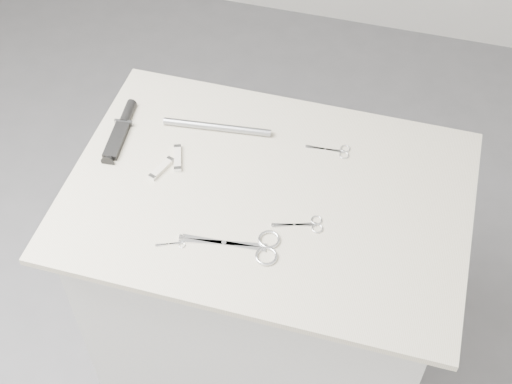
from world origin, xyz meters
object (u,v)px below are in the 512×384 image
(large_shears, at_px, (252,246))
(embroidery_scissors_b, at_px, (336,151))
(plinth, at_px, (266,293))
(tiny_scissors, at_px, (175,243))
(embroidery_scissors_a, at_px, (307,225))
(sheathed_knife, at_px, (122,128))
(pocket_knife_a, at_px, (161,168))
(pocket_knife_b, at_px, (178,158))
(metal_rail, at_px, (217,127))

(large_shears, bearing_deg, embroidery_scissors_b, 62.87)
(plinth, bearing_deg, tiny_scissors, -128.85)
(embroidery_scissors_a, relative_size, sheathed_knife, 0.57)
(sheathed_knife, xyz_separation_m, pocket_knife_a, (0.15, -0.11, -0.00))
(large_shears, distance_m, pocket_knife_a, 0.33)
(embroidery_scissors_b, bearing_deg, pocket_knife_b, -164.44)
(plinth, xyz_separation_m, sheathed_knife, (-0.43, 0.11, 0.48))
(large_shears, xyz_separation_m, metal_rail, (-0.20, 0.35, 0.01))
(pocket_knife_a, bearing_deg, embroidery_scissors_a, -80.96)
(tiny_scissors, relative_size, metal_rail, 0.24)
(sheathed_knife, bearing_deg, large_shears, -128.12)
(embroidery_scissors_b, relative_size, tiny_scissors, 1.67)
(embroidery_scissors_b, distance_m, sheathed_knife, 0.57)
(tiny_scissors, xyz_separation_m, pocket_knife_a, (-0.11, 0.21, 0.00))
(plinth, bearing_deg, pocket_knife_b, 169.87)
(plinth, xyz_separation_m, pocket_knife_b, (-0.25, 0.05, 0.48))
(tiny_scissors, xyz_separation_m, pocket_knife_b, (-0.08, 0.26, 0.00))
(embroidery_scissors_a, height_order, tiny_scissors, same)
(plinth, bearing_deg, embroidery_scissors_a, -32.03)
(pocket_knife_b, bearing_deg, embroidery_scissors_b, -90.04)
(embroidery_scissors_a, bearing_deg, large_shears, -155.32)
(pocket_knife_b, bearing_deg, tiny_scissors, 178.47)
(large_shears, bearing_deg, metal_rail, 112.11)
(large_shears, height_order, embroidery_scissors_b, large_shears)
(embroidery_scissors_b, bearing_deg, plinth, -130.41)
(plinth, height_order, pocket_knife_b, pocket_knife_b)
(large_shears, xyz_separation_m, embroidery_scissors_a, (0.11, 0.10, -0.00))
(plinth, bearing_deg, pocket_knife_a, 179.94)
(sheathed_knife, height_order, metal_rail, sheathed_knife)
(pocket_knife_b, bearing_deg, metal_rail, -46.09)
(large_shears, relative_size, embroidery_scissors_a, 1.91)
(plinth, xyz_separation_m, embroidery_scissors_a, (0.12, -0.07, 0.47))
(sheathed_knife, distance_m, pocket_knife_a, 0.19)
(large_shears, xyz_separation_m, embroidery_scissors_b, (0.13, 0.35, -0.00))
(sheathed_knife, height_order, pocket_knife_a, sheathed_knife)
(plinth, height_order, large_shears, large_shears)
(large_shears, bearing_deg, pocket_knife_b, 133.16)
(embroidery_scissors_b, relative_size, pocket_knife_b, 1.30)
(large_shears, bearing_deg, plinth, 85.18)
(embroidery_scissors_a, bearing_deg, sheathed_knife, 144.94)
(pocket_knife_a, bearing_deg, sheathed_knife, 74.31)
(tiny_scissors, xyz_separation_m, sheathed_knife, (-0.26, 0.32, 0.01))
(embroidery_scissors_b, distance_m, pocket_knife_b, 0.41)
(large_shears, xyz_separation_m, sheathed_knife, (-0.44, 0.28, 0.00))
(sheathed_knife, bearing_deg, embroidery_scissors_a, -114.08)
(pocket_knife_b, bearing_deg, large_shears, -149.29)
(embroidery_scissors_a, relative_size, embroidery_scissors_b, 1.06)
(large_shears, distance_m, metal_rail, 0.40)
(embroidery_scissors_a, bearing_deg, pocket_knife_a, 152.70)
(tiny_scissors, height_order, pocket_knife_a, pocket_knife_a)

